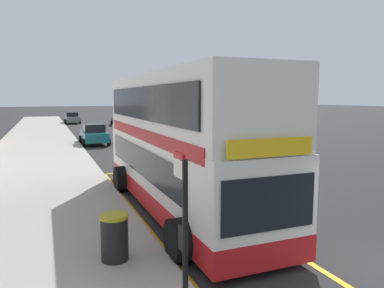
{
  "coord_description": "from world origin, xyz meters",
  "views": [
    {
      "loc": [
        -6.46,
        -4.41,
        3.67
      ],
      "look_at": [
        -1.15,
        8.71,
        1.86
      ],
      "focal_mm": 34.07,
      "sensor_mm": 36.0,
      "label": 1
    }
  ],
  "objects_px": {
    "bus_stop_sign": "(183,223)",
    "parked_car_grey_distant": "(72,118)",
    "parked_car_grey_ahead": "(145,122)",
    "litter_bin": "(115,237)",
    "parked_car_grey_behind": "(120,119)",
    "double_decker_bus": "(178,147)",
    "parked_car_teal_kerbside": "(94,134)"
  },
  "relations": [
    {
      "from": "parked_car_grey_behind",
      "to": "double_decker_bus",
      "type": "bearing_deg",
      "value": -98.8
    },
    {
      "from": "double_decker_bus",
      "to": "bus_stop_sign",
      "type": "xyz_separation_m",
      "value": [
        -2.06,
        -5.95,
        -0.35
      ]
    },
    {
      "from": "double_decker_bus",
      "to": "parked_car_grey_distant",
      "type": "distance_m",
      "value": 43.69
    },
    {
      "from": "parked_car_grey_behind",
      "to": "parked_car_grey_ahead",
      "type": "bearing_deg",
      "value": -74.06
    },
    {
      "from": "parked_car_grey_behind",
      "to": "litter_bin",
      "type": "distance_m",
      "value": 42.12
    },
    {
      "from": "parked_car_teal_kerbside",
      "to": "litter_bin",
      "type": "distance_m",
      "value": 21.82
    },
    {
      "from": "double_decker_bus",
      "to": "parked_car_teal_kerbside",
      "type": "bearing_deg",
      "value": 91.47
    },
    {
      "from": "parked_car_grey_behind",
      "to": "litter_bin",
      "type": "bearing_deg",
      "value": -101.8
    },
    {
      "from": "double_decker_bus",
      "to": "parked_car_grey_ahead",
      "type": "height_order",
      "value": "double_decker_bus"
    },
    {
      "from": "parked_car_grey_ahead",
      "to": "parked_car_grey_distant",
      "type": "xyz_separation_m",
      "value": [
        -7.56,
        11.8,
        0.0
      ]
    },
    {
      "from": "bus_stop_sign",
      "to": "parked_car_grey_distant",
      "type": "bearing_deg",
      "value": 88.06
    },
    {
      "from": "parked_car_teal_kerbside",
      "to": "bus_stop_sign",
      "type": "bearing_deg",
      "value": -92.09
    },
    {
      "from": "parked_car_teal_kerbside",
      "to": "litter_bin",
      "type": "relative_size",
      "value": 4.11
    },
    {
      "from": "parked_car_grey_ahead",
      "to": "double_decker_bus",
      "type": "bearing_deg",
      "value": 79.38
    },
    {
      "from": "bus_stop_sign",
      "to": "parked_car_grey_distant",
      "type": "relative_size",
      "value": 0.63
    },
    {
      "from": "double_decker_bus",
      "to": "parked_car_grey_ahead",
      "type": "bearing_deg",
      "value": 77.3
    },
    {
      "from": "parked_car_teal_kerbside",
      "to": "parked_car_grey_ahead",
      "type": "distance_m",
      "value": 15.61
    },
    {
      "from": "bus_stop_sign",
      "to": "parked_car_teal_kerbside",
      "type": "bearing_deg",
      "value": 86.25
    },
    {
      "from": "parked_car_grey_ahead",
      "to": "litter_bin",
      "type": "xyz_separation_m",
      "value": [
        -9.9,
        -35.31,
        -0.14
      ]
    },
    {
      "from": "litter_bin",
      "to": "bus_stop_sign",
      "type": "bearing_deg",
      "value": -75.3
    },
    {
      "from": "parked_car_grey_behind",
      "to": "parked_car_grey_distant",
      "type": "xyz_separation_m",
      "value": [
        -5.76,
        5.78,
        0.0
      ]
    },
    {
      "from": "litter_bin",
      "to": "parked_car_grey_distant",
      "type": "bearing_deg",
      "value": 87.15
    },
    {
      "from": "parked_car_grey_behind",
      "to": "parked_car_grey_distant",
      "type": "relative_size",
      "value": 1.0
    },
    {
      "from": "parked_car_teal_kerbside",
      "to": "litter_bin",
      "type": "xyz_separation_m",
      "value": [
        -2.25,
        -21.7,
        -0.14
      ]
    },
    {
      "from": "parked_car_grey_distant",
      "to": "litter_bin",
      "type": "height_order",
      "value": "parked_car_grey_distant"
    },
    {
      "from": "double_decker_bus",
      "to": "bus_stop_sign",
      "type": "bearing_deg",
      "value": -109.06
    },
    {
      "from": "double_decker_bus",
      "to": "parked_car_teal_kerbside",
      "type": "relative_size",
      "value": 2.52
    },
    {
      "from": "parked_car_grey_ahead",
      "to": "parked_car_grey_distant",
      "type": "relative_size",
      "value": 1.0
    },
    {
      "from": "double_decker_bus",
      "to": "parked_car_grey_ahead",
      "type": "xyz_separation_m",
      "value": [
        7.18,
        31.87,
        -1.26
      ]
    },
    {
      "from": "bus_stop_sign",
      "to": "parked_car_grey_distant",
      "type": "xyz_separation_m",
      "value": [
        1.68,
        49.62,
        -0.91
      ]
    },
    {
      "from": "parked_car_teal_kerbside",
      "to": "litter_bin",
      "type": "height_order",
      "value": "parked_car_teal_kerbside"
    },
    {
      "from": "double_decker_bus",
      "to": "litter_bin",
      "type": "height_order",
      "value": "double_decker_bus"
    }
  ]
}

